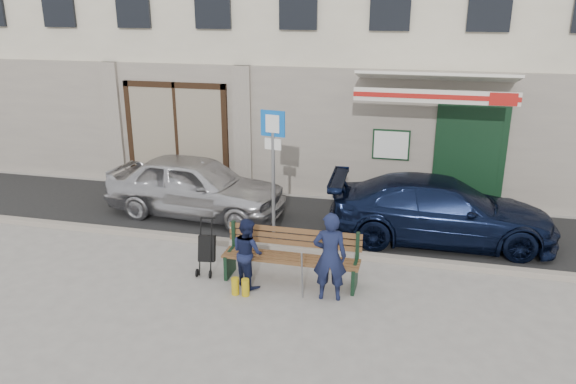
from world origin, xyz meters
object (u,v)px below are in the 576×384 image
(car_silver, at_px, (196,186))
(woman, at_px, (247,252))
(bench, at_px, (288,257))
(man, at_px, (330,257))
(car_navy, at_px, (441,210))
(stroller, at_px, (207,250))
(parking_sign, at_px, (273,156))

(car_silver, relative_size, woman, 3.37)
(bench, distance_m, man, 0.95)
(bench, bearing_deg, car_navy, 43.88)
(woman, bearing_deg, man, -147.71)
(car_navy, height_order, bench, car_navy)
(car_navy, relative_size, man, 2.98)
(stroller, bearing_deg, bench, -7.46)
(car_silver, distance_m, parking_sign, 2.65)
(bench, xyz_separation_m, man, (0.80, -0.42, 0.30))
(bench, bearing_deg, woman, -157.20)
(car_silver, height_order, woman, car_silver)
(car_silver, bearing_deg, man, -125.51)
(car_silver, distance_m, stroller, 3.00)
(stroller, bearing_deg, man, -18.19)
(car_silver, distance_m, man, 4.76)
(bench, distance_m, woman, 0.73)
(car_navy, xyz_separation_m, woman, (-3.24, -2.76, -0.05))
(parking_sign, relative_size, man, 1.79)
(man, bearing_deg, car_navy, -129.18)
(man, distance_m, woman, 1.46)
(parking_sign, height_order, man, parking_sign)
(woman, bearing_deg, stroller, 21.64)
(woman, bearing_deg, bench, -119.12)
(bench, height_order, stroller, stroller)
(car_navy, distance_m, bench, 3.59)
(car_navy, distance_m, man, 3.42)
(car_navy, relative_size, stroller, 4.43)
(parking_sign, xyz_separation_m, stroller, (-0.81, -1.60, -1.37))
(man, bearing_deg, parking_sign, -60.90)
(stroller, bearing_deg, car_silver, 107.78)
(parking_sign, distance_m, bench, 2.20)
(car_navy, xyz_separation_m, parking_sign, (-3.28, -0.91, 1.17))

